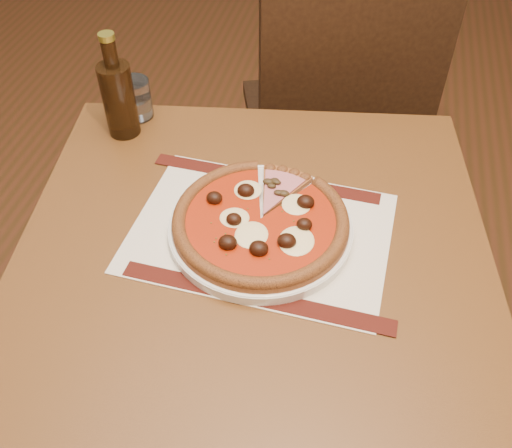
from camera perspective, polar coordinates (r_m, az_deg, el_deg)
The scene contains 8 objects.
table at distance 1.04m, azimuth -0.24°, elevation -5.81°, with size 0.91×0.91×0.75m.
chair_far at distance 1.62m, azimuth 7.91°, elevation 10.53°, with size 0.57×0.57×0.95m.
placemat at distance 0.98m, azimuth 0.45°, elevation -0.82°, with size 0.44×0.31×0.00m, color beige.
plate at distance 0.98m, azimuth 0.46°, elevation -0.42°, with size 0.32×0.32×0.02m, color white.
pizza at distance 0.96m, azimuth 0.45°, elevation 0.38°, with size 0.30×0.30×0.04m.
ham_slice at distance 1.02m, azimuth 2.62°, elevation 3.18°, with size 0.10×0.14×0.02m.
water_glass at distance 1.25m, azimuth -12.02°, elevation 12.15°, with size 0.07×0.07×0.08m, color white.
bottle at distance 1.19m, azimuth -13.60°, elevation 12.31°, with size 0.07×0.07×0.22m.
Camera 1 is at (1.01, -1.75, 1.47)m, focal length 40.00 mm.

